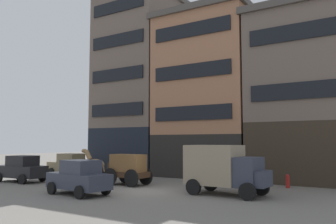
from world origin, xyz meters
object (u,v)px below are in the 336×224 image
at_px(draft_horse, 94,164).
at_px(sedan_light, 70,165).
at_px(pedestrian_officer, 120,165).
at_px(sedan_dark, 79,177).
at_px(cargo_wagon, 127,167).
at_px(sedan_parked_curb, 21,169).
at_px(fire_hydrant_curbside, 288,181).
at_px(delivery_truck_near, 224,168).

xyz_separation_m(draft_horse, sedan_light, (-4.71, 2.06, -0.36)).
distance_m(draft_horse, pedestrian_officer, 3.52).
distance_m(sedan_dark, pedestrian_officer, 8.95).
bearing_deg(sedan_dark, pedestrian_officer, 116.04).
height_order(cargo_wagon, pedestrian_officer, cargo_wagon).
distance_m(cargo_wagon, pedestrian_officer, 4.95).
xyz_separation_m(sedan_light, pedestrian_officer, (4.14, 1.41, 0.07)).
bearing_deg(sedan_dark, sedan_light, 140.55).
relative_size(sedan_light, sedan_parked_curb, 0.97).
bearing_deg(sedan_parked_curb, fire_hydrant_curbside, 21.90).
relative_size(cargo_wagon, sedan_dark, 0.77).
xyz_separation_m(sedan_parked_curb, pedestrian_officer, (3.85, 6.08, 0.07)).
bearing_deg(draft_horse, delivery_truck_near, -3.22).
height_order(sedan_light, sedan_parked_curb, same).
relative_size(delivery_truck_near, sedan_light, 1.20).
height_order(cargo_wagon, sedan_parked_curb, cargo_wagon).
relative_size(cargo_wagon, delivery_truck_near, 0.67).
height_order(sedan_parked_curb, pedestrian_officer, sedan_parked_curb).
distance_m(pedestrian_officer, fire_hydrant_curbside, 12.73).
bearing_deg(cargo_wagon, sedan_parked_curb, -160.50).
xyz_separation_m(cargo_wagon, pedestrian_officer, (-3.52, 3.47, -0.17)).
distance_m(sedan_dark, fire_hydrant_curbside, 12.31).
bearing_deg(fire_hydrant_curbside, sedan_light, -173.28).
relative_size(sedan_dark, sedan_parked_curb, 1.02).
bearing_deg(pedestrian_officer, sedan_light, -161.22).
distance_m(delivery_truck_near, pedestrian_officer, 11.27).
xyz_separation_m(delivery_truck_near, fire_hydrant_curbside, (2.19, 4.60, -1.00)).
xyz_separation_m(draft_horse, fire_hydrant_curbside, (12.13, 4.04, -0.84)).
bearing_deg(sedan_parked_curb, delivery_truck_near, 8.13).
bearing_deg(cargo_wagon, draft_horse, 179.95).
bearing_deg(sedan_dark, delivery_truck_near, 31.41).
distance_m(sedan_light, sedan_parked_curb, 4.68).
bearing_deg(sedan_dark, sedan_parked_curb, 165.80).
height_order(draft_horse, sedan_light, draft_horse).
distance_m(delivery_truck_near, sedan_light, 14.89).
xyz_separation_m(cargo_wagon, fire_hydrant_curbside, (9.18, 4.04, -0.72)).
bearing_deg(draft_horse, sedan_dark, -53.77).
relative_size(draft_horse, delivery_truck_near, 0.53).
bearing_deg(delivery_truck_near, draft_horse, 176.78).
height_order(delivery_truck_near, sedan_parked_curb, delivery_truck_near).
xyz_separation_m(sedan_light, fire_hydrant_curbside, (16.84, 1.98, -0.49)).
relative_size(sedan_parked_curb, pedestrian_officer, 2.12).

